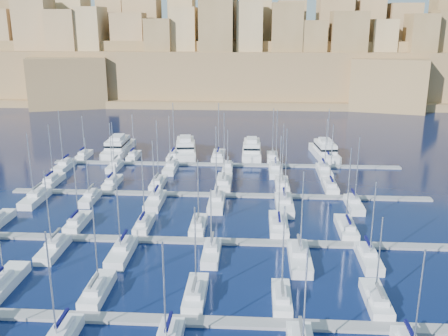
# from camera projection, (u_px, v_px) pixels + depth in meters

# --- Properties ---
(ground) EXTENTS (600.00, 600.00, 0.00)m
(ground) POSITION_uv_depth(u_px,v_px,m) (214.00, 214.00, 90.60)
(ground) COLOR #081232
(ground) RESTS_ON ground
(pontoon_near) EXTENTS (84.00, 2.00, 0.40)m
(pontoon_near) POSITION_uv_depth(u_px,v_px,m) (190.00, 321.00, 57.99)
(pontoon_near) COLOR slate
(pontoon_near) RESTS_ON ground
(pontoon_mid_near) EXTENTS (84.00, 2.00, 0.40)m
(pontoon_mid_near) POSITION_uv_depth(u_px,v_px,m) (208.00, 241.00, 79.05)
(pontoon_mid_near) COLOR slate
(pontoon_mid_near) RESTS_ON ground
(pontoon_mid_far) EXTENTS (84.00, 2.00, 0.40)m
(pontoon_mid_far) POSITION_uv_depth(u_px,v_px,m) (218.00, 195.00, 100.11)
(pontoon_mid_far) COLOR slate
(pontoon_mid_far) RESTS_ON ground
(pontoon_far) EXTENTS (84.00, 2.00, 0.40)m
(pontoon_far) POSITION_uv_depth(u_px,v_px,m) (225.00, 165.00, 121.17)
(pontoon_far) COLOR slate
(pontoon_far) RESTS_ON ground
(sailboat_1) EXTENTS (3.07, 10.24, 16.50)m
(sailboat_1) POSITION_uv_depth(u_px,v_px,m) (2.00, 284.00, 65.10)
(sailboat_1) COLOR silver
(sailboat_1) RESTS_ON ground
(sailboat_2) EXTENTS (2.63, 8.78, 13.60)m
(sailboat_2) POSITION_uv_depth(u_px,v_px,m) (98.00, 290.00, 63.65)
(sailboat_2) COLOR silver
(sailboat_2) RESTS_ON ground
(sailboat_3) EXTENTS (2.58, 8.61, 12.44)m
(sailboat_3) POSITION_uv_depth(u_px,v_px,m) (196.00, 294.00, 62.81)
(sailboat_3) COLOR silver
(sailboat_3) RESTS_ON ground
(sailboat_4) EXTENTS (2.32, 7.75, 13.05)m
(sailboat_4) POSITION_uv_depth(u_px,v_px,m) (282.00, 298.00, 61.76)
(sailboat_4) COLOR silver
(sailboat_4) RESTS_ON ground
(sailboat_5) EXTENTS (2.58, 8.59, 11.73)m
(sailboat_5) POSITION_uv_depth(u_px,v_px,m) (376.00, 300.00, 61.46)
(sailboat_5) COLOR silver
(sailboat_5) RESTS_ON ground
(sailboat_13) EXTENTS (2.49, 8.31, 12.39)m
(sailboat_13) POSITION_uv_depth(u_px,v_px,m) (78.00, 222.00, 85.10)
(sailboat_13) COLOR silver
(sailboat_13) RESTS_ON ground
(sailboat_14) EXTENTS (2.41, 8.02, 13.32)m
(sailboat_14) POSITION_uv_depth(u_px,v_px,m) (144.00, 224.00, 84.27)
(sailboat_14) COLOR silver
(sailboat_14) RESTS_ON ground
(sailboat_15) EXTENTS (2.44, 8.15, 12.36)m
(sailboat_15) POSITION_uv_depth(u_px,v_px,m) (198.00, 225.00, 83.78)
(sailboat_15) COLOR silver
(sailboat_15) RESTS_ON ground
(sailboat_16) EXTENTS (3.05, 10.16, 16.26)m
(sailboat_16) POSITION_uv_depth(u_px,v_px,m) (279.00, 225.00, 83.91)
(sailboat_16) COLOR silver
(sailboat_16) RESTS_ON ground
(sailboat_17) EXTENTS (2.78, 9.27, 14.57)m
(sailboat_17) POSITION_uv_depth(u_px,v_px,m) (346.00, 228.00, 82.82)
(sailboat_17) COLOR silver
(sailboat_17) RESTS_ON ground
(sailboat_19) EXTENTS (2.61, 8.69, 13.45)m
(sailboat_19) POSITION_uv_depth(u_px,v_px,m) (54.00, 249.00, 75.26)
(sailboat_19) COLOR silver
(sailboat_19) RESTS_ON ground
(sailboat_20) EXTENTS (2.86, 9.53, 14.80)m
(sailboat_20) POSITION_uv_depth(u_px,v_px,m) (122.00, 252.00, 74.23)
(sailboat_20) COLOR silver
(sailboat_20) RESTS_ON ground
(sailboat_21) EXTENTS (2.51, 8.36, 11.06)m
(sailboat_21) POSITION_uv_depth(u_px,v_px,m) (212.00, 253.00, 73.99)
(sailboat_21) COLOR silver
(sailboat_21) RESTS_ON ground
(sailboat_22) EXTENTS (3.07, 10.25, 14.33)m
(sailboat_22) POSITION_uv_depth(u_px,v_px,m) (299.00, 258.00, 72.32)
(sailboat_22) COLOR silver
(sailboat_22) RESTS_ON ground
(sailboat_23) EXTENTS (2.65, 8.84, 12.73)m
(sailboat_23) POSITION_uv_depth(u_px,v_px,m) (368.00, 258.00, 72.38)
(sailboat_23) COLOR silver
(sailboat_23) RESTS_ON ground
(sailboat_24) EXTENTS (2.62, 8.73, 13.23)m
(sailboat_24) POSITION_uv_depth(u_px,v_px,m) (53.00, 181.00, 107.16)
(sailboat_24) COLOR silver
(sailboat_24) RESTS_ON ground
(sailboat_25) EXTENTS (2.48, 8.26, 13.76)m
(sailboat_25) POSITION_uv_depth(u_px,v_px,m) (112.00, 182.00, 106.14)
(sailboat_25) COLOR silver
(sailboat_25) RESTS_ON ground
(sailboat_26) EXTENTS (2.55, 8.49, 14.52)m
(sailboat_26) POSITION_uv_depth(u_px,v_px,m) (158.00, 183.00, 105.66)
(sailboat_26) COLOR silver
(sailboat_26) RESTS_ON ground
(sailboat_27) EXTENTS (3.15, 10.50, 15.94)m
(sailboat_27) POSITION_uv_depth(u_px,v_px,m) (224.00, 183.00, 105.76)
(sailboat_27) COLOR silver
(sailboat_27) RESTS_ON ground
(sailboat_28) EXTENTS (2.77, 9.23, 14.02)m
(sailboat_28) POSITION_uv_depth(u_px,v_px,m) (282.00, 185.00, 104.44)
(sailboat_28) COLOR silver
(sailboat_28) RESTS_ON ground
(sailboat_29) EXTENTS (2.65, 8.85, 13.93)m
(sailboat_29) POSITION_uv_depth(u_px,v_px,m) (330.00, 186.00, 103.66)
(sailboat_29) COLOR silver
(sailboat_29) RESTS_ON ground
(sailboat_30) EXTENTS (2.90, 9.65, 13.99)m
(sailboat_30) POSITION_uv_depth(u_px,v_px,m) (35.00, 198.00, 96.60)
(sailboat_30) COLOR silver
(sailboat_30) RESTS_ON ground
(sailboat_31) EXTENTS (2.36, 7.88, 13.15)m
(sailboat_31) POSITION_uv_depth(u_px,v_px,m) (90.00, 198.00, 96.81)
(sailboat_31) COLOR silver
(sailboat_31) RESTS_ON ground
(sailboat_32) EXTENTS (2.85, 9.49, 12.99)m
(sailboat_32) POSITION_uv_depth(u_px,v_px,m) (155.00, 201.00, 95.27)
(sailboat_32) COLOR silver
(sailboat_32) RESTS_ON ground
(sailboat_33) EXTENTS (2.91, 9.69, 15.77)m
(sailboat_33) POSITION_uv_depth(u_px,v_px,m) (217.00, 202.00, 94.46)
(sailboat_33) COLOR silver
(sailboat_33) RESTS_ON ground
(sailboat_34) EXTENTS (3.21, 10.69, 15.66)m
(sailboat_34) POSITION_uv_depth(u_px,v_px,m) (284.00, 204.00, 93.22)
(sailboat_34) COLOR silver
(sailboat_34) RESTS_ON ground
(sailboat_35) EXTENTS (2.57, 8.57, 14.06)m
(sailboat_35) POSITION_uv_depth(u_px,v_px,m) (354.00, 204.00, 93.45)
(sailboat_35) COLOR silver
(sailboat_35) RESTS_ON ground
(sailboat_36) EXTENTS (2.30, 7.67, 11.16)m
(sailboat_36) POSITION_uv_depth(u_px,v_px,m) (84.00, 155.00, 127.74)
(sailboat_36) COLOR silver
(sailboat_36) RESTS_ON ground
(sailboat_37) EXTENTS (2.32, 7.73, 11.60)m
(sailboat_37) POSITION_uv_depth(u_px,v_px,m) (134.00, 156.00, 127.00)
(sailboat_37) COLOR silver
(sailboat_37) RESTS_ON ground
(sailboat_38) EXTENTS (2.66, 8.87, 14.57)m
(sailboat_38) POSITION_uv_depth(u_px,v_px,m) (174.00, 156.00, 126.91)
(sailboat_38) COLOR silver
(sailboat_38) RESTS_ON ground
(sailboat_39) EXTENTS (3.02, 10.05, 14.53)m
(sailboat_39) POSITION_uv_depth(u_px,v_px,m) (218.00, 156.00, 126.78)
(sailboat_39) COLOR silver
(sailboat_39) RESTS_ON ground
(sailboat_40) EXTENTS (2.70, 8.99, 13.47)m
(sailboat_40) POSITION_uv_depth(u_px,v_px,m) (272.00, 157.00, 125.47)
(sailboat_40) COLOR silver
(sailboat_40) RESTS_ON ground
(sailboat_41) EXTENTS (2.44, 8.13, 13.52)m
(sailboat_41) POSITION_uv_depth(u_px,v_px,m) (327.00, 159.00, 124.25)
(sailboat_41) COLOR silver
(sailboat_41) RESTS_ON ground
(sailboat_42) EXTENTS (2.77, 9.22, 14.56)m
(sailboat_42) POSITION_uv_depth(u_px,v_px,m) (64.00, 166.00, 118.02)
(sailboat_42) COLOR silver
(sailboat_42) RESTS_ON ground
(sailboat_43) EXTENTS (2.38, 7.92, 11.80)m
(sailboat_43) POSITION_uv_depth(u_px,v_px,m) (115.00, 166.00, 117.92)
(sailboat_43) COLOR silver
(sailboat_43) RESTS_ON ground
(sailboat_44) EXTENTS (2.65, 8.84, 13.45)m
(sailboat_44) POSITION_uv_depth(u_px,v_px,m) (171.00, 168.00, 116.68)
(sailboat_44) COLOR silver
(sailboat_44) RESTS_ON ground
(sailboat_45) EXTENTS (2.24, 7.48, 10.28)m
(sailboat_45) POSITION_uv_depth(u_px,v_px,m) (228.00, 168.00, 116.53)
(sailboat_45) COLOR silver
(sailboat_45) RESTS_ON ground
(sailboat_46) EXTENTS (2.95, 9.84, 15.22)m
(sailboat_46) POSITION_uv_depth(u_px,v_px,m) (276.00, 170.00, 114.73)
(sailboat_46) COLOR silver
(sailboat_46) RESTS_ON ground
(sailboat_47) EXTENTS (2.88, 9.61, 13.28)m
(sailboat_47) POSITION_uv_depth(u_px,v_px,m) (324.00, 171.00, 114.18)
(sailboat_47) COLOR silver
(sailboat_47) RESTS_ON ground
(motor_yacht_a) EXTENTS (5.29, 17.51, 5.25)m
(motor_yacht_a) POSITION_uv_depth(u_px,v_px,m) (118.00, 147.00, 131.95)
(motor_yacht_a) COLOR silver
(motor_yacht_a) RESTS_ON ground
(motor_yacht_b) EXTENTS (7.37, 17.58, 5.25)m
(motor_yacht_b) POSITION_uv_depth(u_px,v_px,m) (186.00, 148.00, 130.67)
(motor_yacht_b) COLOR silver
(motor_yacht_b) RESTS_ON ground
(motor_yacht_c) EXTENTS (4.80, 15.73, 5.25)m
(motor_yacht_c) POSITION_uv_depth(u_px,v_px,m) (252.00, 150.00, 129.01)
(motor_yacht_c) COLOR silver
(motor_yacht_c) RESTS_ON ground
(motor_yacht_d) EXTENTS (6.45, 16.44, 5.25)m
(motor_yacht_d) POSITION_uv_depth(u_px,v_px,m) (325.00, 151.00, 128.04)
(motor_yacht_d) COLOR silver
(motor_yacht_d) RESTS_ON ground
(fortified_city) EXTENTS (460.00, 108.95, 59.52)m
(fortified_city) POSITION_uv_depth(u_px,v_px,m) (240.00, 63.00, 235.05)
(fortified_city) COLOR brown
(fortified_city) RESTS_ON ground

